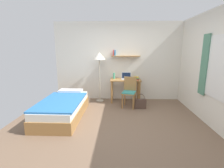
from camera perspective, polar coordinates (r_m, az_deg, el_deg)
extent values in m
plane|color=brown|center=(3.95, 3.15, -13.78)|extent=(5.28, 5.28, 0.00)
cube|color=silver|center=(5.59, 2.98, 7.77)|extent=(4.40, 0.05, 2.60)
cube|color=#9E703D|center=(5.45, 4.78, 9.67)|extent=(0.95, 0.22, 0.02)
cube|color=#D13D38|center=(5.48, 0.54, 10.82)|extent=(0.03, 0.12, 0.19)
cube|color=#3384C6|center=(5.48, 1.07, 10.80)|extent=(0.03, 0.12, 0.18)
cube|color=silver|center=(4.15, 32.71, 4.35)|extent=(0.05, 4.40, 2.60)
cube|color=silver|center=(4.00, 33.33, 4.78)|extent=(0.02, 0.89, 1.32)
cube|color=white|center=(4.00, 33.45, 4.77)|extent=(0.01, 0.83, 1.26)
cube|color=#4C7F66|center=(4.47, 29.44, 5.78)|extent=(0.03, 0.28, 1.42)
cube|color=#9E703D|center=(4.45, -16.62, -9.26)|extent=(0.96, 1.91, 0.28)
cube|color=silver|center=(4.37, -16.79, -6.57)|extent=(0.92, 1.85, 0.16)
cube|color=#2D70B7|center=(4.24, -17.37, -5.78)|extent=(0.98, 1.56, 0.04)
cube|color=white|center=(5.02, -14.17, -2.48)|extent=(0.67, 0.28, 0.10)
cube|color=#9E703D|center=(5.35, 4.72, 1.48)|extent=(0.98, 0.53, 0.03)
cylinder|color=#9E703D|center=(5.22, -0.11, -2.99)|extent=(0.06, 0.06, 0.72)
cylinder|color=#9E703D|center=(5.26, 9.58, -3.05)|extent=(0.06, 0.06, 0.72)
cylinder|color=#9E703D|center=(5.64, 0.07, -1.84)|extent=(0.06, 0.06, 0.72)
cylinder|color=#9E703D|center=(5.68, 9.03, -1.90)|extent=(0.06, 0.06, 0.72)
cube|color=#9E703D|center=(4.89, 5.94, -3.21)|extent=(0.48, 0.49, 0.03)
cube|color=teal|center=(4.88, 5.94, -2.87)|extent=(0.44, 0.45, 0.04)
cube|color=#9E703D|center=(5.00, 6.39, 0.14)|extent=(0.37, 0.13, 0.42)
cylinder|color=#9E703D|center=(4.83, 3.60, -6.14)|extent=(0.04, 0.04, 0.42)
cylinder|color=#9E703D|center=(4.77, 7.43, -6.45)|extent=(0.04, 0.04, 0.42)
cylinder|color=#9E703D|center=(5.14, 4.44, -5.02)|extent=(0.04, 0.04, 0.42)
cylinder|color=#9E703D|center=(5.08, 8.04, -5.29)|extent=(0.04, 0.04, 0.42)
cylinder|color=#B2A893|center=(5.58, -4.22, -5.77)|extent=(0.24, 0.24, 0.02)
cylinder|color=#B2A893|center=(5.40, -4.34, 1.29)|extent=(0.03, 0.03, 1.37)
cone|color=silver|center=(5.31, -4.47, 9.75)|extent=(0.39, 0.39, 0.22)
cube|color=#B7BABF|center=(5.35, 5.02, 1.71)|extent=(0.32, 0.23, 0.01)
cube|color=#B7BABF|center=(5.42, 4.99, 3.05)|extent=(0.31, 0.05, 0.21)
cube|color=black|center=(5.42, 4.99, 3.03)|extent=(0.28, 0.04, 0.18)
cylinder|color=#42A87F|center=(5.40, 0.72, 2.86)|extent=(0.06, 0.06, 0.20)
cube|color=#D13D38|center=(5.32, 8.46, 1.65)|extent=(0.16, 0.21, 0.03)
cube|color=#333338|center=(5.31, 8.46, 1.90)|extent=(0.15, 0.20, 0.02)
cube|color=#4CA856|center=(5.30, 8.47, 2.10)|extent=(0.16, 0.20, 0.02)
cube|color=gold|center=(5.31, 8.43, 2.37)|extent=(0.17, 0.21, 0.03)
cube|color=#4C382D|center=(4.93, 9.90, -6.81)|extent=(0.32, 0.13, 0.28)
torus|color=#4C382D|center=(4.87, 9.98, -4.71)|extent=(0.22, 0.02, 0.22)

